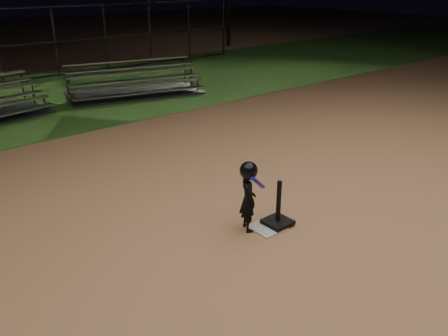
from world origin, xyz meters
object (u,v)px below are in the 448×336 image
Objects in this scene: child_batter at (248,194)px; bleacher_right at (135,88)px; home_plate at (267,227)px; batting_tee at (278,216)px.

child_batter is 8.98m from bleacher_right.
home_plate is 9.06m from bleacher_right.
batting_tee is at bearing -93.07° from child_batter.
bleacher_right is at bearing 72.61° from home_plate.
bleacher_right is at bearing 73.80° from batting_tee.
bleacher_right is (2.95, 8.47, -0.37)m from child_batter.
home_plate is 0.23m from batting_tee.
child_batter is (-0.24, 0.17, 0.56)m from home_plate.
bleacher_right reaches higher than batting_tee.
bleacher_right is (2.71, 8.64, 0.19)m from home_plate.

